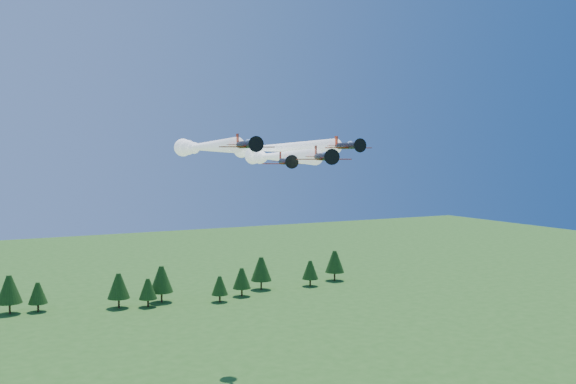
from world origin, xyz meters
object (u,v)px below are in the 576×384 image
plane_lead (274,157)px  plane_left (202,147)px  plane_slot (286,162)px  plane_right (273,148)px

plane_lead → plane_left: plane_left is taller
plane_left → plane_slot: 20.54m
plane_left → plane_right: 18.78m
plane_lead → plane_slot: bearing=-96.4°
plane_left → plane_right: size_ratio=0.77×
plane_left → plane_slot: bearing=-62.4°
plane_left → plane_right: bearing=23.1°
plane_left → plane_right: plane_left is taller
plane_left → plane_slot: plane_left is taller
plane_right → plane_slot: (-9.95, -24.68, -2.60)m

